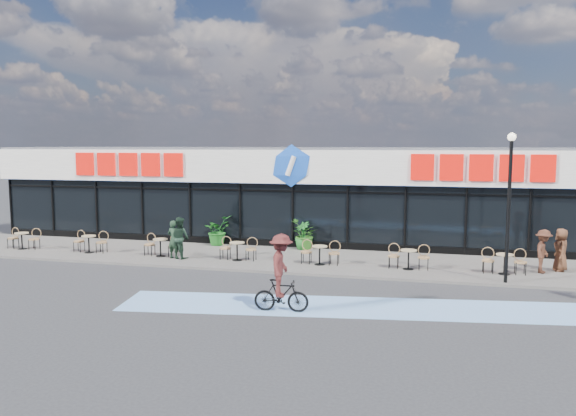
{
  "coord_description": "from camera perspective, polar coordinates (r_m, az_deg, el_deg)",
  "views": [
    {
      "loc": [
        5.88,
        -17.5,
        4.75
      ],
      "look_at": [
        0.65,
        3.5,
        2.29
      ],
      "focal_mm": 35.0,
      "sensor_mm": 36.0,
      "label": 1
    }
  ],
  "objects": [
    {
      "name": "potted_plant_mid",
      "position": [
        24.95,
        1.49,
        -2.81
      ],
      "size": [
        0.98,
        0.98,
        1.24
      ],
      "primitive_type": "imported",
      "rotation": [
        0.0,
        0.0,
        5.59
      ],
      "color": "#19591D",
      "rests_on": "sidewalk"
    },
    {
      "name": "lamp_post",
      "position": [
        20.05,
        21.56,
        1.31
      ],
      "size": [
        0.28,
        0.28,
        5.03
      ],
      "color": "black",
      "rests_on": "sidewalk"
    },
    {
      "name": "sidewalk",
      "position": [
        23.26,
        -0.96,
        -5.17
      ],
      "size": [
        44.0,
        5.0,
        0.1
      ],
      "primitive_type": "cube",
      "color": "#5F5A54",
      "rests_on": "ground"
    },
    {
      "name": "bistro_set_0",
      "position": [
        27.75,
        -25.3,
        -2.83
      ],
      "size": [
        1.54,
        0.62,
        0.9
      ],
      "color": "tan",
      "rests_on": "sidewalk"
    },
    {
      "name": "building",
      "position": [
        28.16,
        1.88,
        1.57
      ],
      "size": [
        30.6,
        6.57,
        4.75
      ],
      "color": "black",
      "rests_on": "ground"
    },
    {
      "name": "bistro_set_2",
      "position": [
        24.08,
        -12.74,
        -3.7
      ],
      "size": [
        1.54,
        0.62,
        0.9
      ],
      "color": "tan",
      "rests_on": "sidewalk"
    },
    {
      "name": "pedestrian_b",
      "position": [
        22.35,
        24.51,
        -4.03
      ],
      "size": [
        0.94,
        1.18,
        1.6
      ],
      "primitive_type": "imported",
      "rotation": [
        0.0,
        0.0,
        1.18
      ],
      "color": "#422317",
      "rests_on": "sidewalk"
    },
    {
      "name": "bistro_set_5",
      "position": [
        21.57,
        12.15,
        -4.87
      ],
      "size": [
        1.54,
        0.62,
        0.9
      ],
      "color": "tan",
      "rests_on": "sidewalk"
    },
    {
      "name": "potted_plant_right",
      "position": [
        24.9,
        1.68,
        -2.72
      ],
      "size": [
        1.23,
        1.36,
        1.33
      ],
      "primitive_type": "imported",
      "rotation": [
        0.0,
        0.0,
        4.55
      ],
      "color": "#2C601B",
      "rests_on": "sidewalk"
    },
    {
      "name": "pedestrian_a",
      "position": [
        22.95,
        25.98,
        -3.84
      ],
      "size": [
        0.53,
        0.79,
        1.59
      ],
      "primitive_type": "imported",
      "rotation": [
        0.0,
        0.0,
        -1.54
      ],
      "color": "#502E1C",
      "rests_on": "sidewalk"
    },
    {
      "name": "bistro_set_6",
      "position": [
        21.73,
        21.11,
        -5.07
      ],
      "size": [
        1.54,
        0.62,
        0.9
      ],
      "color": "tan",
      "rests_on": "sidewalk"
    },
    {
      "name": "potted_plant_left",
      "position": [
        26.22,
        -7.19,
        -2.26
      ],
      "size": [
        1.42,
        1.52,
        1.37
      ],
      "primitive_type": "imported",
      "rotation": [
        0.0,
        0.0,
        1.23
      ],
      "color": "#1A5C1A",
      "rests_on": "sidewalk"
    },
    {
      "name": "patron_right",
      "position": [
        23.36,
        -10.92,
        -2.98
      ],
      "size": [
        1.02,
        0.93,
        1.71
      ],
      "primitive_type": "imported",
      "rotation": [
        0.0,
        0.0,
        2.72
      ],
      "color": "black",
      "rests_on": "sidewalk"
    },
    {
      "name": "bistro_set_4",
      "position": [
        21.92,
        3.28,
        -4.55
      ],
      "size": [
        1.54,
        0.62,
        0.9
      ],
      "color": "tan",
      "rests_on": "sidewalk"
    },
    {
      "name": "bistro_set_1",
      "position": [
        25.76,
        -19.47,
        -3.25
      ],
      "size": [
        1.54,
        0.62,
        0.9
      ],
      "color": "tan",
      "rests_on": "sidewalk"
    },
    {
      "name": "patron_left",
      "position": [
        23.38,
        -11.53,
        -3.15
      ],
      "size": [
        0.64,
        0.48,
        1.57
      ],
      "primitive_type": "imported",
      "rotation": [
        0.0,
        0.0,
        2.94
      ],
      "color": "#1A2F1D",
      "rests_on": "sidewalk"
    },
    {
      "name": "ground",
      "position": [
        19.07,
        -4.48,
        -7.95
      ],
      "size": [
        120.0,
        120.0,
        0.0
      ],
      "primitive_type": "plane",
      "color": "#28282B",
      "rests_on": "ground"
    },
    {
      "name": "cyclist_a",
      "position": [
        15.98,
        -0.7,
        -6.83
      ],
      "size": [
        1.61,
        1.21,
        2.25
      ],
      "color": "black",
      "rests_on": "ground"
    },
    {
      "name": "bistro_set_3",
      "position": [
        22.78,
        -5.11,
        -4.14
      ],
      "size": [
        1.54,
        0.62,
        0.9
      ],
      "color": "tan",
      "rests_on": "sidewalk"
    },
    {
      "name": "bike_lane",
      "position": [
        16.8,
        7.09,
        -9.96
      ],
      "size": [
        14.17,
        4.13,
        0.01
      ],
      "primitive_type": "cube",
      "rotation": [
        0.0,
        0.0,
        0.14
      ],
      "color": "#6D9ACE",
      "rests_on": "ground"
    }
  ]
}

